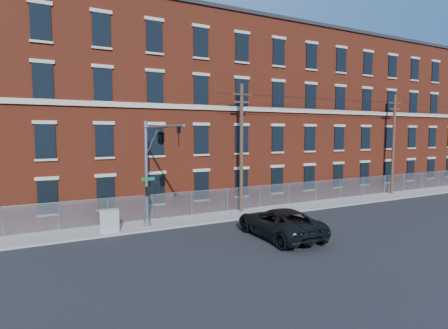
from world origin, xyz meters
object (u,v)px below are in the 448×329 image
Objects in this scene: utility_cabinet at (110,221)px; pickup_truck at (279,223)px; utility_pole_near at (241,146)px; traffic_signal_mast at (157,149)px.

pickup_truck is at bearing -21.33° from utility_cabinet.
utility_cabinet is at bearing -172.41° from utility_pole_near.
pickup_truck is at bearing -29.78° from traffic_signal_mast.
traffic_signal_mast is at bearing -27.13° from pickup_truck.
traffic_signal_mast is 0.70× the size of utility_pole_near.
utility_pole_near is at bearing 18.77° from utility_cabinet.
traffic_signal_mast is 1.09× the size of pickup_truck.
utility_pole_near is 1.56× the size of pickup_truck.
pickup_truck is (6.41, -3.67, -4.50)m from traffic_signal_mast.
pickup_truck is 4.48× the size of utility_cabinet.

